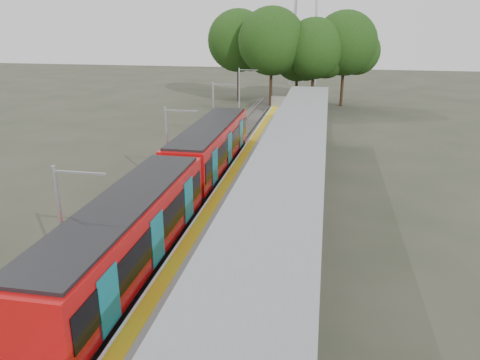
% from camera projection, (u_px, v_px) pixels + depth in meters
% --- Properties ---
extents(trackbed, '(3.00, 70.00, 0.24)m').
position_uv_depth(trackbed, '(201.00, 187.00, 30.04)').
color(trackbed, '#59544C').
rests_on(trackbed, ground).
extents(platform, '(6.00, 50.00, 1.00)m').
position_uv_depth(platform, '(271.00, 186.00, 29.14)').
color(platform, gray).
rests_on(platform, ground).
extents(tactile_strip, '(0.60, 50.00, 0.02)m').
position_uv_depth(tactile_strip, '(231.00, 175.00, 29.41)').
color(tactile_strip, yellow).
rests_on(tactile_strip, platform).
extents(end_fence, '(6.00, 0.10, 1.20)m').
position_uv_depth(end_fence, '(298.00, 102.00, 51.98)').
color(end_fence, '#9EA0A5').
rests_on(end_fence, platform).
extents(train, '(2.74, 27.60, 3.62)m').
position_uv_depth(train, '(179.00, 181.00, 25.23)').
color(train, black).
rests_on(train, ground).
extents(canopy, '(3.27, 38.00, 3.66)m').
position_uv_depth(canopy, '(295.00, 144.00, 24.11)').
color(canopy, '#9EA0A5').
rests_on(canopy, platform).
extents(tree_cluster, '(21.11, 11.88, 11.87)m').
position_uv_depth(tree_cluster, '(290.00, 44.00, 56.91)').
color(tree_cluster, '#382316').
rests_on(tree_cluster, ground).
extents(catenary_masts, '(2.08, 48.16, 5.40)m').
position_uv_depth(catenary_masts, '(169.00, 148.00, 28.49)').
color(catenary_masts, '#9EA0A5').
rests_on(catenary_masts, ground).
extents(bench_near, '(1.06, 1.54, 1.02)m').
position_uv_depth(bench_near, '(267.00, 286.00, 16.23)').
color(bench_near, '#101653').
rests_on(bench_near, platform).
extents(bench_mid, '(0.52, 1.67, 1.14)m').
position_uv_depth(bench_mid, '(296.00, 161.00, 30.32)').
color(bench_mid, '#101653').
rests_on(bench_mid, platform).
extents(bench_far, '(0.89, 1.64, 1.07)m').
position_uv_depth(bench_far, '(315.00, 123.00, 41.64)').
color(bench_far, '#101653').
rests_on(bench_far, platform).
extents(info_pillar_near, '(0.40, 0.40, 1.79)m').
position_uv_depth(info_pillar_near, '(276.00, 325.00, 13.77)').
color(info_pillar_near, beige).
rests_on(info_pillar_near, platform).
extents(info_pillar_far, '(0.43, 0.43, 1.92)m').
position_uv_depth(info_pillar_far, '(287.00, 163.00, 29.14)').
color(info_pillar_far, beige).
rests_on(info_pillar_far, platform).
extents(litter_bin, '(0.50, 0.50, 0.84)m').
position_uv_depth(litter_bin, '(263.00, 257.00, 18.48)').
color(litter_bin, '#9EA0A5').
rests_on(litter_bin, platform).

